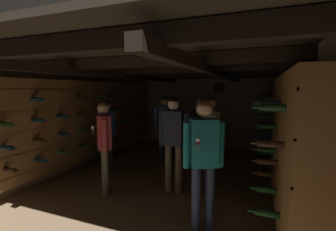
{
  "coord_description": "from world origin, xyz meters",
  "views": [
    {
      "loc": [
        1.75,
        -4.46,
        1.87
      ],
      "look_at": [
        -0.14,
        0.36,
        1.28
      ],
      "focal_mm": 25.28,
      "sensor_mm": 36.0,
      "label": 1
    }
  ],
  "objects_px": {
    "display_bottle": "(191,120)",
    "person_guest_rear_center": "(165,122)",
    "person_guest_mid_left": "(107,129)",
    "wine_crate_stack": "(193,141)",
    "person_guest_near_left": "(104,139)",
    "person_host_center": "(173,135)",
    "person_guest_mid_right": "(210,135)",
    "person_guest_near_right": "(204,152)",
    "person_guest_far_right": "(200,126)"
  },
  "relations": [
    {
      "from": "display_bottle",
      "to": "person_guest_rear_center",
      "type": "height_order",
      "value": "person_guest_rear_center"
    },
    {
      "from": "person_guest_mid_left",
      "to": "person_guest_rear_center",
      "type": "relative_size",
      "value": 0.96
    },
    {
      "from": "wine_crate_stack",
      "to": "display_bottle",
      "type": "relative_size",
      "value": 2.57
    },
    {
      "from": "person_guest_mid_left",
      "to": "display_bottle",
      "type": "bearing_deg",
      "value": 50.05
    },
    {
      "from": "display_bottle",
      "to": "person_guest_mid_left",
      "type": "distance_m",
      "value": 2.29
    },
    {
      "from": "wine_crate_stack",
      "to": "person_guest_near_left",
      "type": "xyz_separation_m",
      "value": [
        -0.86,
        -2.73,
        0.55
      ]
    },
    {
      "from": "person_host_center",
      "to": "person_guest_rear_center",
      "type": "distance_m",
      "value": 1.88
    },
    {
      "from": "person_guest_rear_center",
      "to": "person_guest_near_left",
      "type": "bearing_deg",
      "value": -96.94
    },
    {
      "from": "person_guest_mid_right",
      "to": "person_guest_mid_left",
      "type": "height_order",
      "value": "person_guest_mid_right"
    },
    {
      "from": "person_guest_near_right",
      "to": "person_guest_far_right",
      "type": "bearing_deg",
      "value": 104.82
    },
    {
      "from": "wine_crate_stack",
      "to": "person_guest_mid_left",
      "type": "bearing_deg",
      "value": -131.88
    },
    {
      "from": "person_guest_far_right",
      "to": "person_guest_rear_center",
      "type": "height_order",
      "value": "person_guest_rear_center"
    },
    {
      "from": "person_guest_near_right",
      "to": "person_guest_near_left",
      "type": "relative_size",
      "value": 1.05
    },
    {
      "from": "person_guest_far_right",
      "to": "wine_crate_stack",
      "type": "bearing_deg",
      "value": 119.08
    },
    {
      "from": "display_bottle",
      "to": "person_guest_far_right",
      "type": "bearing_deg",
      "value": -57.75
    },
    {
      "from": "person_guest_mid_right",
      "to": "person_guest_near_right",
      "type": "relative_size",
      "value": 1.0
    },
    {
      "from": "person_guest_near_right",
      "to": "display_bottle",
      "type": "bearing_deg",
      "value": 108.78
    },
    {
      "from": "wine_crate_stack",
      "to": "person_guest_near_left",
      "type": "bearing_deg",
      "value": -107.56
    },
    {
      "from": "person_guest_far_right",
      "to": "person_guest_rear_center",
      "type": "bearing_deg",
      "value": 175.22
    },
    {
      "from": "display_bottle",
      "to": "person_guest_mid_left",
      "type": "relative_size",
      "value": 0.22
    },
    {
      "from": "person_guest_mid_right",
      "to": "person_guest_near_right",
      "type": "bearing_deg",
      "value": -82.66
    },
    {
      "from": "wine_crate_stack",
      "to": "person_guest_mid_right",
      "type": "xyz_separation_m",
      "value": [
        0.89,
        -2.1,
        0.62
      ]
    },
    {
      "from": "wine_crate_stack",
      "to": "person_guest_far_right",
      "type": "xyz_separation_m",
      "value": [
        0.35,
        -0.63,
        0.54
      ]
    },
    {
      "from": "wine_crate_stack",
      "to": "person_guest_near_right",
      "type": "height_order",
      "value": "person_guest_near_right"
    },
    {
      "from": "wine_crate_stack",
      "to": "person_guest_mid_right",
      "type": "relative_size",
      "value": 0.52
    },
    {
      "from": "person_guest_mid_right",
      "to": "person_guest_near_left",
      "type": "distance_m",
      "value": 1.86
    },
    {
      "from": "display_bottle",
      "to": "person_guest_far_right",
      "type": "relative_size",
      "value": 0.21
    },
    {
      "from": "person_host_center",
      "to": "person_guest_rear_center",
      "type": "height_order",
      "value": "person_host_center"
    },
    {
      "from": "person_host_center",
      "to": "person_guest_near_right",
      "type": "height_order",
      "value": "person_guest_near_right"
    },
    {
      "from": "display_bottle",
      "to": "person_guest_mid_left",
      "type": "xyz_separation_m",
      "value": [
        -1.47,
        -1.75,
        -0.06
      ]
    },
    {
      "from": "display_bottle",
      "to": "person_host_center",
      "type": "relative_size",
      "value": 0.2
    },
    {
      "from": "person_host_center",
      "to": "person_guest_rear_center",
      "type": "xyz_separation_m",
      "value": [
        -0.85,
        1.68,
        -0.04
      ]
    },
    {
      "from": "person_host_center",
      "to": "person_guest_near_right",
      "type": "bearing_deg",
      "value": -51.33
    },
    {
      "from": "person_host_center",
      "to": "person_guest_far_right",
      "type": "distance_m",
      "value": 1.6
    },
    {
      "from": "person_guest_mid_right",
      "to": "person_guest_rear_center",
      "type": "bearing_deg",
      "value": 133.71
    },
    {
      "from": "person_host_center",
      "to": "person_guest_rear_center",
      "type": "relative_size",
      "value": 1.03
    },
    {
      "from": "person_guest_far_right",
      "to": "person_guest_near_right",
      "type": "bearing_deg",
      "value": -75.18
    },
    {
      "from": "display_bottle",
      "to": "person_guest_near_right",
      "type": "xyz_separation_m",
      "value": [
        1.1,
        -3.22,
        0.03
      ]
    },
    {
      "from": "person_guest_near_left",
      "to": "display_bottle",
      "type": "bearing_deg",
      "value": 74.0
    },
    {
      "from": "wine_crate_stack",
      "to": "person_guest_far_right",
      "type": "distance_m",
      "value": 0.9
    },
    {
      "from": "person_guest_near_right",
      "to": "person_guest_near_left",
      "type": "bearing_deg",
      "value": 166.32
    },
    {
      "from": "wine_crate_stack",
      "to": "person_guest_far_right",
      "type": "height_order",
      "value": "person_guest_far_right"
    },
    {
      "from": "wine_crate_stack",
      "to": "person_guest_rear_center",
      "type": "xyz_separation_m",
      "value": [
        -0.6,
        -0.55,
        0.57
      ]
    },
    {
      "from": "person_guest_mid_right",
      "to": "person_guest_far_right",
      "type": "height_order",
      "value": "person_guest_mid_right"
    },
    {
      "from": "wine_crate_stack",
      "to": "person_host_center",
      "type": "xyz_separation_m",
      "value": [
        0.26,
        -2.22,
        0.61
      ]
    },
    {
      "from": "person_host_center",
      "to": "person_guest_far_right",
      "type": "xyz_separation_m",
      "value": [
        0.09,
        1.6,
        -0.07
      ]
    },
    {
      "from": "person_guest_near_right",
      "to": "person_guest_near_left",
      "type": "xyz_separation_m",
      "value": [
        -1.89,
        0.46,
        -0.06
      ]
    },
    {
      "from": "person_guest_near_left",
      "to": "person_guest_mid_right",
      "type": "bearing_deg",
      "value": 19.71
    },
    {
      "from": "person_guest_mid_right",
      "to": "person_guest_rear_center",
      "type": "distance_m",
      "value": 2.15
    },
    {
      "from": "person_guest_mid_right",
      "to": "person_guest_far_right",
      "type": "bearing_deg",
      "value": 110.04
    }
  ]
}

